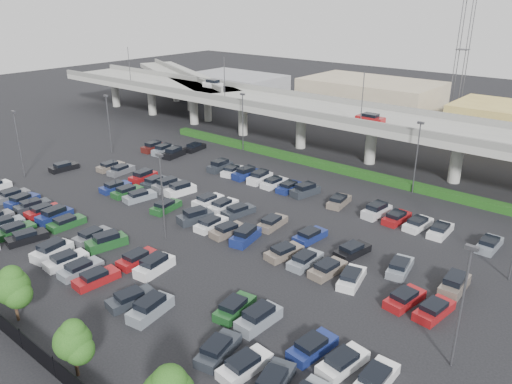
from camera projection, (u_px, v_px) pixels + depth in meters
ground at (214, 217)px, 63.41m from camera, size 280.00×280.00×0.00m
overpass at (344, 118)px, 83.81m from camera, size 150.00×13.00×15.80m
on_ramp at (183, 79)px, 122.50m from camera, size 50.93×30.13×8.80m
hedge at (321, 164)px, 81.06m from camera, size 66.00×1.60×1.10m
tree_row at (2, 281)px, 42.74m from camera, size 65.07×3.66×5.94m
parked_cars at (190, 221)px, 60.83m from camera, size 62.86×41.65×1.67m
light_poles at (200, 160)px, 64.96m from camera, size 66.90×48.38×10.30m
distant_buildings at (476, 116)px, 98.81m from camera, size 138.00×24.00×9.00m
comm_tower at (463, 47)px, 108.07m from camera, size 2.40×2.40×30.00m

